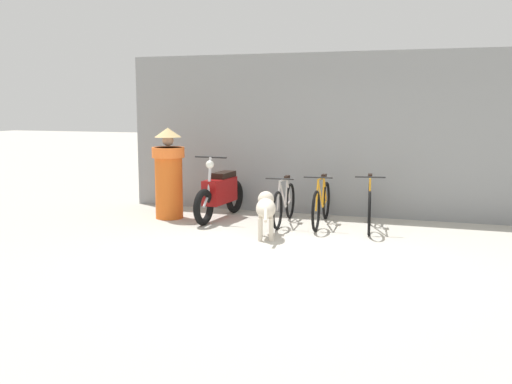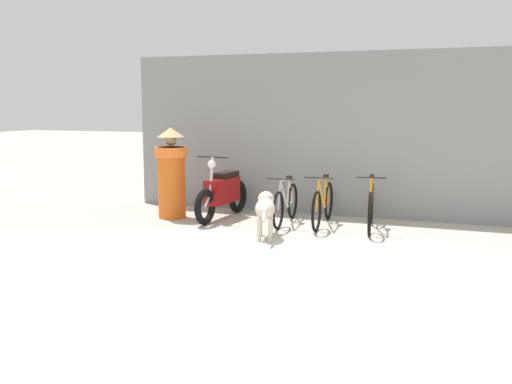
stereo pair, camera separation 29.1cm
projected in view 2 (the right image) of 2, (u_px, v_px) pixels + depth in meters
ground_plane at (286, 257)px, 7.83m from camera, size 60.00×60.00×0.00m
shop_wall_back at (341, 135)px, 10.59m from camera, size 7.96×0.20×2.88m
bicycle_0 at (286, 204)px, 9.96m from camera, size 0.46×1.61×0.81m
bicycle_1 at (323, 204)px, 9.82m from camera, size 0.46×1.73×0.85m
bicycle_2 at (371, 207)px, 9.50m from camera, size 0.46×1.70×0.89m
motorcycle at (222, 193)px, 10.40m from camera, size 0.58×1.84×1.12m
stray_dog at (265, 208)px, 8.92m from camera, size 0.50×1.05×0.66m
person_in_robes at (171, 173)px, 10.44m from camera, size 0.77×0.77×1.58m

